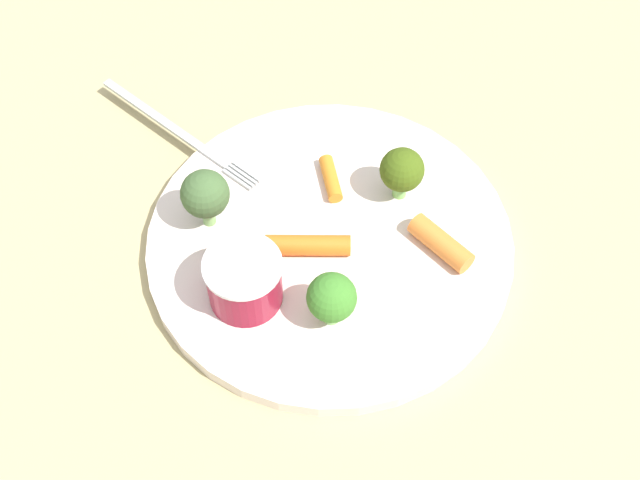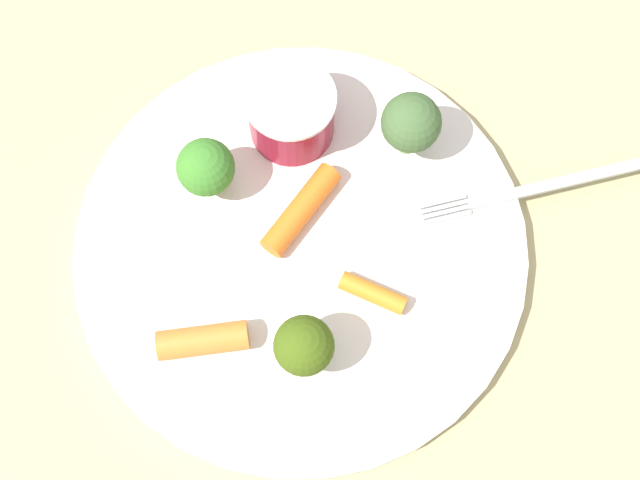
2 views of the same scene
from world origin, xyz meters
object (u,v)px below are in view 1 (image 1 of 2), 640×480
(broccoli_floret_0, at_px, (205,195))
(broccoli_floret_1, at_px, (402,171))
(sauce_cup, at_px, (244,280))
(carrot_stick_1, at_px, (441,243))
(carrot_stick_2, at_px, (308,245))
(broccoli_floret_2, at_px, (332,298))
(carrot_stick_0, at_px, (331,179))
(plate, at_px, (330,243))
(fork, at_px, (180,133))

(broccoli_floret_0, xyz_separation_m, broccoli_floret_1, (-0.06, 0.13, -0.00))
(sauce_cup, distance_m, carrot_stick_1, 0.14)
(sauce_cup, height_order, carrot_stick_2, sauce_cup)
(broccoli_floret_2, height_order, carrot_stick_0, broccoli_floret_2)
(carrot_stick_2, bearing_deg, broccoli_floret_2, 31.35)
(broccoli_floret_2, distance_m, carrot_stick_2, 0.06)
(sauce_cup, bearing_deg, broccoli_floret_0, -140.15)
(sauce_cup, height_order, broccoli_floret_1, broccoli_floret_1)
(broccoli_floret_0, relative_size, broccoli_floret_1, 1.12)
(plate, bearing_deg, fork, -115.75)
(broccoli_floret_2, distance_m, carrot_stick_1, 0.10)
(broccoli_floret_0, bearing_deg, broccoli_floret_1, 114.97)
(broccoli_floret_0, bearing_deg, plate, 94.84)
(broccoli_floret_2, height_order, carrot_stick_2, broccoli_floret_2)
(broccoli_floret_2, bearing_deg, carrot_stick_2, -148.65)
(broccoli_floret_1, xyz_separation_m, carrot_stick_2, (0.07, -0.05, -0.02))
(sauce_cup, xyz_separation_m, carrot_stick_1, (-0.07, 0.12, -0.01))
(plate, bearing_deg, broccoli_floret_2, 15.19)
(broccoli_floret_1, bearing_deg, plate, -37.35)
(carrot_stick_1, xyz_separation_m, carrot_stick_2, (0.03, -0.09, -0.00))
(broccoli_floret_0, height_order, carrot_stick_0, broccoli_floret_0)
(carrot_stick_0, bearing_deg, fork, -97.65)
(broccoli_floret_1, height_order, carrot_stick_2, broccoli_floret_1)
(plate, relative_size, carrot_stick_0, 6.83)
(fork, bearing_deg, broccoli_floret_1, 85.44)
(carrot_stick_1, bearing_deg, broccoli_floret_0, -83.79)
(carrot_stick_0, distance_m, carrot_stick_1, 0.10)
(broccoli_floret_0, xyz_separation_m, carrot_stick_2, (0.01, 0.08, -0.02))
(broccoli_floret_0, relative_size, carrot_stick_1, 1.01)
(plate, height_order, broccoli_floret_2, broccoli_floret_2)
(plate, height_order, carrot_stick_0, carrot_stick_0)
(plate, bearing_deg, broccoli_floret_0, -85.16)
(plate, relative_size, carrot_stick_1, 5.30)
(carrot_stick_1, relative_size, carrot_stick_2, 0.83)
(sauce_cup, distance_m, broccoli_floret_0, 0.07)
(carrot_stick_1, distance_m, carrot_stick_2, 0.09)
(broccoli_floret_1, xyz_separation_m, broccoli_floret_2, (0.11, -0.02, -0.00))
(fork, bearing_deg, carrot_stick_2, 57.15)
(sauce_cup, height_order, fork, sauce_cup)
(carrot_stick_1, bearing_deg, broccoli_floret_1, -137.54)
(sauce_cup, xyz_separation_m, carrot_stick_2, (-0.05, 0.03, -0.01))
(broccoli_floret_1, xyz_separation_m, carrot_stick_1, (0.04, 0.04, -0.02))
(sauce_cup, distance_m, carrot_stick_2, 0.06)
(plate, distance_m, broccoli_floret_1, 0.07)
(sauce_cup, height_order, broccoli_floret_0, broccoli_floret_0)
(broccoli_floret_0, distance_m, carrot_stick_0, 0.10)
(carrot_stick_0, bearing_deg, carrot_stick_2, -0.31)
(plate, relative_size, broccoli_floret_0, 5.25)
(plate, xyz_separation_m, carrot_stick_0, (-0.05, -0.01, 0.01))
(broccoli_floret_0, bearing_deg, fork, -146.28)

